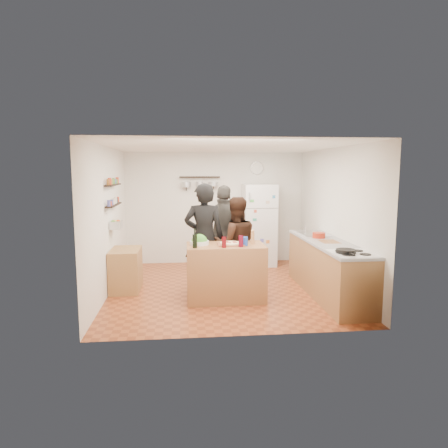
{
  "coord_description": "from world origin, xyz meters",
  "views": [
    {
      "loc": [
        -0.71,
        -6.91,
        2.09
      ],
      "look_at": [
        0.0,
        0.1,
        1.15
      ],
      "focal_mm": 32.0,
      "sensor_mm": 36.0,
      "label": 1
    }
  ],
  "objects": [
    {
      "name": "salt_canister",
      "position": [
        0.25,
        -0.74,
        0.98
      ],
      "size": [
        0.09,
        0.09,
        0.14
      ],
      "primitive_type": "cylinder",
      "color": "#1C3E9C",
      "rests_on": "prep_island"
    },
    {
      "name": "person_left",
      "position": [
        -0.37,
        -0.13,
        0.95
      ],
      "size": [
        0.74,
        0.53,
        1.89
      ],
      "primitive_type": "imported",
      "rotation": [
        0.0,
        0.0,
        3.03
      ],
      "color": "black",
      "rests_on": "floor"
    },
    {
      "name": "pot_rack",
      "position": [
        -0.35,
        2.0,
        1.95
      ],
      "size": [
        0.9,
        0.04,
        0.04
      ],
      "primitive_type": "cube",
      "color": "black",
      "rests_on": "back_wall"
    },
    {
      "name": "wine_glass_near",
      "position": [
        -0.1,
        -0.86,
        0.99
      ],
      "size": [
        0.07,
        0.07,
        0.17
      ],
      "primitive_type": "cylinder",
      "color": "#51060C",
      "rests_on": "prep_island"
    },
    {
      "name": "sink",
      "position": [
        1.7,
        0.3,
        0.92
      ],
      "size": [
        0.5,
        0.8,
        0.03
      ],
      "primitive_type": "cube",
      "color": "silver",
      "rests_on": "counter_run"
    },
    {
      "name": "produce_basket",
      "position": [
        -1.9,
        0.2,
        1.15
      ],
      "size": [
        0.18,
        0.35,
        0.14
      ],
      "primitive_type": "cube",
      "color": "silver",
      "rests_on": "left_wall"
    },
    {
      "name": "room_shell",
      "position": [
        0.0,
        0.39,
        1.25
      ],
      "size": [
        4.2,
        4.2,
        4.2
      ],
      "color": "brown",
      "rests_on": "ground"
    },
    {
      "name": "counter_run",
      "position": [
        1.7,
        -0.55,
        0.45
      ],
      "size": [
        0.63,
        2.63,
        0.9
      ],
      "primitive_type": "cube",
      "color": "#9E7042",
      "rests_on": "floor"
    },
    {
      "name": "pizza",
      "position": [
        0.03,
        -0.64,
        0.94
      ],
      "size": [
        0.34,
        0.34,
        0.02
      ],
      "primitive_type": "cylinder",
      "color": "beige",
      "rests_on": "pizza_board"
    },
    {
      "name": "wall_clock",
      "position": [
        0.95,
        2.08,
        2.15
      ],
      "size": [
        0.3,
        0.03,
        0.3
      ],
      "primitive_type": "cylinder",
      "rotation": [
        1.57,
        0.0,
        0.0
      ],
      "color": "silver",
      "rests_on": "back_wall"
    },
    {
      "name": "skillet",
      "position": [
        1.6,
        -1.49,
        0.95
      ],
      "size": [
        0.28,
        0.28,
        0.05
      ],
      "primitive_type": "cylinder",
      "color": "black",
      "rests_on": "stove_top"
    },
    {
      "name": "prep_island",
      "position": [
        -0.05,
        -0.62,
        0.46
      ],
      "size": [
        1.25,
        0.72,
        0.91
      ],
      "primitive_type": "cube",
      "color": "brown",
      "rests_on": "floor"
    },
    {
      "name": "stove_top",
      "position": [
        1.7,
        -1.5,
        0.91
      ],
      "size": [
        0.6,
        0.62,
        0.02
      ],
      "primitive_type": "cube",
      "color": "white",
      "rests_on": "counter_run"
    },
    {
      "name": "pepper_mill",
      "position": [
        0.4,
        -0.57,
        1.0
      ],
      "size": [
        0.06,
        0.06,
        0.18
      ],
      "primitive_type": "cylinder",
      "color": "#AB7647",
      "rests_on": "prep_island"
    },
    {
      "name": "pizza_board",
      "position": [
        0.03,
        -0.64,
        0.92
      ],
      "size": [
        0.42,
        0.34,
        0.02
      ],
      "primitive_type": "cube",
      "color": "brown",
      "rests_on": "prep_island"
    },
    {
      "name": "red_bowl",
      "position": [
        1.65,
        -0.19,
        0.97
      ],
      "size": [
        0.22,
        0.22,
        0.09
      ],
      "primitive_type": "cylinder",
      "color": "#A02612",
      "rests_on": "counter_run"
    },
    {
      "name": "side_table",
      "position": [
        -1.74,
        0.08,
        0.36
      ],
      "size": [
        0.5,
        0.8,
        0.73
      ],
      "primitive_type": "cube",
      "color": "#9D7741",
      "rests_on": "floor"
    },
    {
      "name": "spice_shelf_upper",
      "position": [
        -1.93,
        0.2,
        1.85
      ],
      "size": [
        0.12,
        1.0,
        0.02
      ],
      "primitive_type": "cube",
      "color": "black",
      "rests_on": "left_wall"
    },
    {
      "name": "spice_shelf_lower",
      "position": [
        -1.93,
        0.2,
        1.5
      ],
      "size": [
        0.12,
        1.0,
        0.02
      ],
      "primitive_type": "cube",
      "color": "black",
      "rests_on": "left_wall"
    },
    {
      "name": "wine_bottle",
      "position": [
        -0.55,
        -0.84,
        1.02
      ],
      "size": [
        0.07,
        0.07,
        0.21
      ],
      "primitive_type": "cylinder",
      "color": "black",
      "rests_on": "prep_island"
    },
    {
      "name": "fridge",
      "position": [
        0.95,
        1.75,
        0.9
      ],
      "size": [
        0.7,
        0.68,
        1.8
      ],
      "primitive_type": "cube",
      "color": "white",
      "rests_on": "floor"
    },
    {
      "name": "person_center",
      "position": [
        0.18,
        -0.13,
        0.82
      ],
      "size": [
        0.85,
        0.69,
        1.65
      ],
      "primitive_type": "imported",
      "rotation": [
        0.0,
        0.0,
        3.23
      ],
      "color": "black",
      "rests_on": "floor"
    },
    {
      "name": "person_back",
      "position": [
        0.05,
        0.48,
        0.91
      ],
      "size": [
        1.16,
        0.81,
        1.83
      ],
      "primitive_type": "imported",
      "rotation": [
        0.0,
        0.0,
        2.76
      ],
      "color": "#2C2A27",
      "rests_on": "floor"
    },
    {
      "name": "wine_glass_far",
      "position": [
        0.17,
        -0.82,
        1.0
      ],
      "size": [
        0.07,
        0.07,
        0.18
      ],
      "primitive_type": "cylinder",
      "color": "#560718",
      "rests_on": "prep_island"
    },
    {
      "name": "cutting_board",
      "position": [
        1.7,
        -0.56,
        0.91
      ],
      "size": [
        0.3,
        0.4,
        0.02
      ],
      "primitive_type": "cube",
      "color": "brown",
      "rests_on": "counter_run"
    },
    {
      "name": "salad_bowl",
      "position": [
        -0.47,
        -0.57,
        0.94
      ],
      "size": [
        0.31,
        0.31,
        0.06
      ],
      "primitive_type": "cylinder",
      "color": "silver",
      "rests_on": "prep_island"
    }
  ]
}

